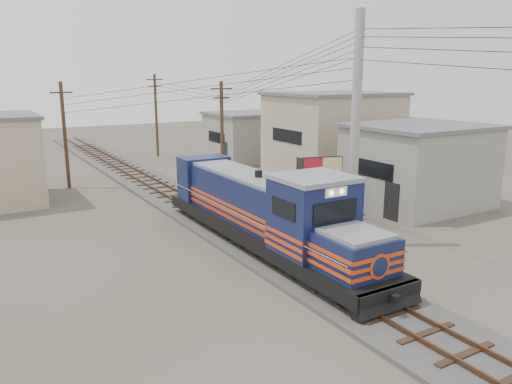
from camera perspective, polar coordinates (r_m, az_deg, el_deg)
ground at (r=21.06m, az=2.52°, el=-7.34°), size 120.00×120.00×0.00m
ballast at (r=29.53m, az=-8.11°, el=-1.25°), size 3.60×70.00×0.16m
track at (r=29.49m, az=-8.13°, el=-0.91°), size 1.15×70.00×0.12m
locomotive at (r=21.39m, az=1.04°, el=-2.39°), size 2.74×14.90×3.69m
utility_pole_main at (r=21.59m, az=11.26°, el=6.62°), size 0.40×0.40×10.00m
wooden_pole_mid at (r=34.32m, az=-3.92°, el=6.97°), size 1.60×0.24×7.00m
wooden_pole_far at (r=47.28m, az=-11.34°, el=8.76°), size 1.60×0.24×7.50m
wooden_pole_left at (r=35.17m, az=-21.02°, el=6.29°), size 1.60×0.24×7.00m
power_lines at (r=27.17m, az=-7.66°, el=13.47°), size 9.65×19.00×3.30m
shophouse_front at (r=30.05m, az=18.04°, el=2.93°), size 7.35×6.30×4.70m
shophouse_mid at (r=37.06m, az=8.71°, el=6.43°), size 8.40×7.35×6.20m
shophouse_back at (r=44.55m, az=-1.04°, el=6.40°), size 6.30×6.30×4.20m
billboard at (r=25.60m, az=7.57°, el=2.06°), size 2.14×0.67×3.37m
market_umbrella at (r=29.07m, az=8.51°, el=2.38°), size 2.73×2.73×2.27m
vendor at (r=27.28m, az=9.00°, el=-0.70°), size 0.78×0.68×1.81m
plant_nursery at (r=27.01m, az=7.98°, el=-1.69°), size 3.40×2.13×1.13m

